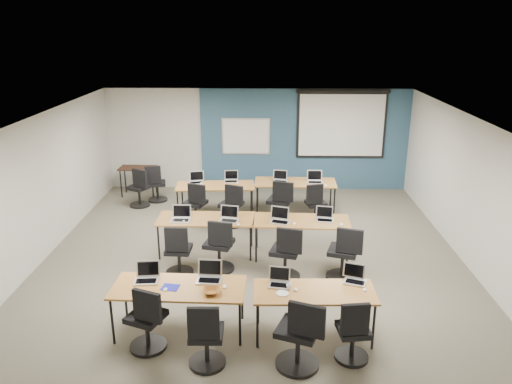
{
  "coord_description": "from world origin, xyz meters",
  "views": [
    {
      "loc": [
        0.25,
        -8.53,
        4.3
      ],
      "look_at": [
        0.06,
        0.4,
        1.26
      ],
      "focal_mm": 35.0,
      "sensor_mm": 36.0,
      "label": 1
    }
  ],
  "objects_px": {
    "task_chair_8": "(196,207)",
    "laptop_10": "(280,179)",
    "laptop_9": "(231,179)",
    "task_chair_6": "(286,257)",
    "task_chair_1": "(206,340)",
    "laptop_5": "(229,217)",
    "training_table_mid_left": "(206,220)",
    "task_chair_4": "(178,254)",
    "laptop_0": "(147,276)",
    "task_chair_9": "(232,209)",
    "projector_screen": "(342,121)",
    "task_chair_5": "(219,250)",
    "task_chair_7": "(344,257)",
    "laptop_8": "(196,180)",
    "spare_chair_a": "(156,186)",
    "spare_chair_b": "(139,191)",
    "training_table_front_right": "(314,294)",
    "task_chair_2": "(300,339)",
    "task_chair_0": "(147,324)",
    "training_table_mid_right": "(301,222)",
    "utility_table": "(138,171)",
    "laptop_3": "(354,277)",
    "training_table_back_left": "(215,187)",
    "laptop_11": "(315,179)",
    "task_chair_3": "(353,336)",
    "training_table_back_right": "(295,184)",
    "laptop_2": "(280,281)",
    "laptop_7": "(325,217)",
    "laptop_1": "(209,275)",
    "task_chair_10": "(280,206)",
    "task_chair_11": "(315,207)",
    "laptop_4": "(181,217)",
    "training_table_front_left": "(179,289)",
    "laptop_6": "(280,218)"
  },
  "relations": [
    {
      "from": "task_chair_8",
      "to": "laptop_10",
      "type": "relative_size",
      "value": 2.96
    },
    {
      "from": "laptop_9",
      "to": "task_chair_6",
      "type": "bearing_deg",
      "value": -75.48
    },
    {
      "from": "task_chair_1",
      "to": "laptop_5",
      "type": "xyz_separation_m",
      "value": [
        0.06,
        3.35,
        0.39
      ]
    },
    {
      "from": "training_table_mid_left",
      "to": "task_chair_4",
      "type": "height_order",
      "value": "task_chair_4"
    },
    {
      "from": "laptop_0",
      "to": "task_chair_9",
      "type": "height_order",
      "value": "task_chair_9"
    },
    {
      "from": "projector_screen",
      "to": "task_chair_5",
      "type": "distance_m",
      "value": 5.72
    },
    {
      "from": "task_chair_7",
      "to": "laptop_8",
      "type": "xyz_separation_m",
      "value": [
        -3.01,
        3.29,
        0.37
      ]
    },
    {
      "from": "task_chair_8",
      "to": "laptop_10",
      "type": "bearing_deg",
      "value": 47.07
    },
    {
      "from": "task_chair_7",
      "to": "spare_chair_a",
      "type": "xyz_separation_m",
      "value": [
        -4.14,
        3.98,
        -0.03
      ]
    },
    {
      "from": "task_chair_1",
      "to": "spare_chair_b",
      "type": "distance_m",
      "value": 6.45
    },
    {
      "from": "training_table_front_right",
      "to": "task_chair_2",
      "type": "height_order",
      "value": "task_chair_2"
    },
    {
      "from": "task_chair_0",
      "to": "laptop_0",
      "type": "bearing_deg",
      "value": 122.88
    },
    {
      "from": "training_table_mid_right",
      "to": "utility_table",
      "type": "distance_m",
      "value": 5.34
    },
    {
      "from": "laptop_3",
      "to": "laptop_5",
      "type": "distance_m",
      "value": 3.07
    },
    {
      "from": "training_table_back_left",
      "to": "laptop_11",
      "type": "bearing_deg",
      "value": 3.32
    },
    {
      "from": "laptop_10",
      "to": "spare_chair_b",
      "type": "relative_size",
      "value": 0.34
    },
    {
      "from": "training_table_back_left",
      "to": "task_chair_3",
      "type": "relative_size",
      "value": 1.91
    },
    {
      "from": "task_chair_7",
      "to": "laptop_5",
      "type": "bearing_deg",
      "value": 172.78
    },
    {
      "from": "task_chair_0",
      "to": "task_chair_4",
      "type": "height_order",
      "value": "task_chair_0"
    },
    {
      "from": "task_chair_9",
      "to": "laptop_10",
      "type": "distance_m",
      "value": 1.53
    },
    {
      "from": "task_chair_2",
      "to": "laptop_11",
      "type": "bearing_deg",
      "value": 103.5
    },
    {
      "from": "task_chair_8",
      "to": "laptop_11",
      "type": "xyz_separation_m",
      "value": [
        2.72,
        0.89,
        0.39
      ]
    },
    {
      "from": "laptop_5",
      "to": "training_table_back_right",
      "type": "bearing_deg",
      "value": 71.81
    },
    {
      "from": "laptop_3",
      "to": "task_chair_7",
      "type": "xyz_separation_m",
      "value": [
        0.07,
        1.39,
        -0.36
      ]
    },
    {
      "from": "laptop_2",
      "to": "task_chair_6",
      "type": "xyz_separation_m",
      "value": [
        0.15,
        1.51,
        -0.37
      ]
    },
    {
      "from": "task_chair_3",
      "to": "task_chair_6",
      "type": "relative_size",
      "value": 0.92
    },
    {
      "from": "laptop_7",
      "to": "task_chair_8",
      "type": "xyz_separation_m",
      "value": [
        -2.69,
        1.5,
        -0.38
      ]
    },
    {
      "from": "laptop_2",
      "to": "laptop_10",
      "type": "bearing_deg",
      "value": 97.73
    },
    {
      "from": "task_chair_4",
      "to": "task_chair_5",
      "type": "xyz_separation_m",
      "value": [
        0.72,
        0.17,
        0.02
      ]
    },
    {
      "from": "training_table_mid_right",
      "to": "laptop_8",
      "type": "xyz_separation_m",
      "value": [
        -2.32,
        2.33,
        0.11
      ]
    },
    {
      "from": "laptop_1",
      "to": "task_chair_8",
      "type": "xyz_separation_m",
      "value": [
        -0.75,
        3.88,
        -0.39
      ]
    },
    {
      "from": "laptop_0",
      "to": "task_chair_10",
      "type": "xyz_separation_m",
      "value": [
        2.05,
        3.98,
        -0.36
      ]
    },
    {
      "from": "spare_chair_a",
      "to": "spare_chair_b",
      "type": "relative_size",
      "value": 0.98
    },
    {
      "from": "laptop_0",
      "to": "utility_table",
      "type": "bearing_deg",
      "value": 99.56
    },
    {
      "from": "training_table_back_right",
      "to": "task_chair_7",
      "type": "distance_m",
      "value": 3.46
    },
    {
      "from": "task_chair_8",
      "to": "spare_chair_a",
      "type": "bearing_deg",
      "value": 149.8
    },
    {
      "from": "projector_screen",
      "to": "task_chair_11",
      "type": "height_order",
      "value": "projector_screen"
    },
    {
      "from": "task_chair_6",
      "to": "laptop_11",
      "type": "height_order",
      "value": "task_chair_6"
    },
    {
      "from": "laptop_5",
      "to": "task_chair_9",
      "type": "height_order",
      "value": "laptop_5"
    },
    {
      "from": "laptop_4",
      "to": "laptop_11",
      "type": "relative_size",
      "value": 1.01
    },
    {
      "from": "laptop_1",
      "to": "task_chair_5",
      "type": "relative_size",
      "value": 0.35
    },
    {
      "from": "task_chair_6",
      "to": "laptop_8",
      "type": "height_order",
      "value": "task_chair_6"
    },
    {
      "from": "task_chair_4",
      "to": "laptop_7",
      "type": "distance_m",
      "value": 2.84
    },
    {
      "from": "task_chair_0",
      "to": "laptop_9",
      "type": "height_order",
      "value": "task_chair_0"
    },
    {
      "from": "training_table_back_left",
      "to": "task_chair_7",
      "type": "bearing_deg",
      "value": -54.18
    },
    {
      "from": "laptop_0",
      "to": "laptop_11",
      "type": "relative_size",
      "value": 0.96
    },
    {
      "from": "training_table_front_left",
      "to": "laptop_11",
      "type": "bearing_deg",
      "value": 66.36
    },
    {
      "from": "laptop_6",
      "to": "utility_table",
      "type": "xyz_separation_m",
      "value": [
        -3.6,
        3.59,
        -0.14
      ]
    },
    {
      "from": "laptop_2",
      "to": "laptop_4",
      "type": "height_order",
      "value": "laptop_4"
    },
    {
      "from": "task_chair_4",
      "to": "laptop_3",
      "type": "bearing_deg",
      "value": -25.52
    }
  ]
}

